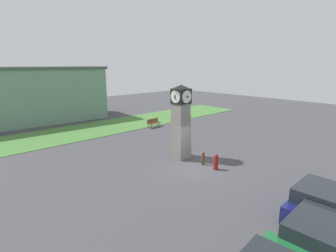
{
  "coord_description": "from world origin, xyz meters",
  "views": [
    {
      "loc": [
        -12.12,
        -10.66,
        6.63
      ],
      "look_at": [
        0.3,
        2.78,
        2.27
      ],
      "focal_mm": 28.0,
      "sensor_mm": 36.0,
      "label": 1
    }
  ],
  "objects_px": {
    "clock_tower": "(181,123)",
    "bench": "(154,122)",
    "bollard_near_tower": "(203,158)",
    "car_near_tower": "(318,235)",
    "bollard_mid_row": "(216,162)",
    "car_by_building": "(322,203)"
  },
  "relations": [
    {
      "from": "bollard_mid_row",
      "to": "clock_tower",
      "type": "bearing_deg",
      "value": 91.23
    },
    {
      "from": "clock_tower",
      "to": "bench",
      "type": "height_order",
      "value": "clock_tower"
    },
    {
      "from": "bollard_mid_row",
      "to": "bench",
      "type": "distance_m",
      "value": 12.47
    },
    {
      "from": "clock_tower",
      "to": "car_by_building",
      "type": "height_order",
      "value": "clock_tower"
    },
    {
      "from": "bollard_near_tower",
      "to": "car_by_building",
      "type": "distance_m",
      "value": 7.74
    },
    {
      "from": "clock_tower",
      "to": "car_by_building",
      "type": "xyz_separation_m",
      "value": [
        -1.18,
        -9.65,
        -1.75
      ]
    },
    {
      "from": "clock_tower",
      "to": "car_near_tower",
      "type": "distance_m",
      "value": 10.99
    },
    {
      "from": "car_near_tower",
      "to": "car_by_building",
      "type": "height_order",
      "value": "car_by_building"
    },
    {
      "from": "car_by_building",
      "to": "clock_tower",
      "type": "bearing_deg",
      "value": 83.01
    },
    {
      "from": "clock_tower",
      "to": "bollard_near_tower",
      "type": "distance_m",
      "value": 2.93
    },
    {
      "from": "clock_tower",
      "to": "car_by_building",
      "type": "distance_m",
      "value": 9.88
    },
    {
      "from": "bollard_mid_row",
      "to": "bollard_near_tower",
      "type": "bearing_deg",
      "value": 87.79
    },
    {
      "from": "bench",
      "to": "clock_tower",
      "type": "bearing_deg",
      "value": -118.09
    },
    {
      "from": "car_by_building",
      "to": "bench",
      "type": "distance_m",
      "value": 19.04
    },
    {
      "from": "bollard_near_tower",
      "to": "car_near_tower",
      "type": "bearing_deg",
      "value": -113.56
    },
    {
      "from": "clock_tower",
      "to": "bollard_mid_row",
      "type": "relative_size",
      "value": 5.01
    },
    {
      "from": "bollard_mid_row",
      "to": "car_by_building",
      "type": "xyz_separation_m",
      "value": [
        -1.25,
        -6.53,
        0.3
      ]
    },
    {
      "from": "bollard_mid_row",
      "to": "bench",
      "type": "relative_size",
      "value": 0.64
    },
    {
      "from": "bollard_near_tower",
      "to": "bollard_mid_row",
      "type": "xyz_separation_m",
      "value": [
        -0.04,
        -1.1,
        0.07
      ]
    },
    {
      "from": "bollard_near_tower",
      "to": "car_near_tower",
      "type": "distance_m",
      "value": 8.99
    },
    {
      "from": "clock_tower",
      "to": "bollard_mid_row",
      "type": "bearing_deg",
      "value": -88.77
    },
    {
      "from": "clock_tower",
      "to": "bollard_near_tower",
      "type": "height_order",
      "value": "clock_tower"
    }
  ]
}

